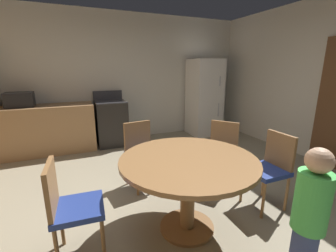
{
  "coord_description": "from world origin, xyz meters",
  "views": [
    {
      "loc": [
        -0.99,
        -2.01,
        1.58
      ],
      "look_at": [
        0.19,
        0.76,
        0.8
      ],
      "focal_mm": 24.22,
      "sensor_mm": 36.0,
      "label": 1
    }
  ],
  "objects_px": {
    "dining_table": "(188,173)",
    "oven_range": "(111,123)",
    "refrigerator": "(204,98)",
    "person_child": "(309,218)",
    "chair_north": "(141,150)",
    "chair_northeast": "(221,150)",
    "chair_west": "(69,204)",
    "microwave": "(20,100)",
    "chair_east": "(271,165)"
  },
  "relations": [
    {
      "from": "chair_northeast",
      "to": "chair_east",
      "type": "height_order",
      "value": "same"
    },
    {
      "from": "microwave",
      "to": "chair_west",
      "type": "distance_m",
      "value": 2.99
    },
    {
      "from": "chair_east",
      "to": "person_child",
      "type": "xyz_separation_m",
      "value": [
        -0.59,
        -0.87,
        0.08
      ]
    },
    {
      "from": "chair_northeast",
      "to": "chair_west",
      "type": "height_order",
      "value": "same"
    },
    {
      "from": "chair_west",
      "to": "person_child",
      "type": "relative_size",
      "value": 0.8
    },
    {
      "from": "microwave",
      "to": "chair_northeast",
      "type": "relative_size",
      "value": 0.51
    },
    {
      "from": "oven_range",
      "to": "person_child",
      "type": "distance_m",
      "value": 3.87
    },
    {
      "from": "oven_range",
      "to": "dining_table",
      "type": "xyz_separation_m",
      "value": [
        0.24,
        -2.92,
        0.14
      ]
    },
    {
      "from": "oven_range",
      "to": "chair_north",
      "type": "height_order",
      "value": "oven_range"
    },
    {
      "from": "dining_table",
      "to": "chair_east",
      "type": "xyz_separation_m",
      "value": [
        1.06,
        -0.01,
        -0.11
      ]
    },
    {
      "from": "chair_north",
      "to": "refrigerator",
      "type": "bearing_deg",
      "value": 122.5
    },
    {
      "from": "refrigerator",
      "to": "dining_table",
      "type": "distance_m",
      "value": 3.48
    },
    {
      "from": "chair_west",
      "to": "refrigerator",
      "type": "bearing_deg",
      "value": 46.8
    },
    {
      "from": "dining_table",
      "to": "chair_north",
      "type": "bearing_deg",
      "value": 98.47
    },
    {
      "from": "chair_west",
      "to": "dining_table",
      "type": "bearing_deg",
      "value": 0.0
    },
    {
      "from": "chair_northeast",
      "to": "chair_north",
      "type": "bearing_deg",
      "value": -59.25
    },
    {
      "from": "dining_table",
      "to": "chair_west",
      "type": "height_order",
      "value": "chair_west"
    },
    {
      "from": "chair_west",
      "to": "person_child",
      "type": "distance_m",
      "value": 1.79
    },
    {
      "from": "microwave",
      "to": "dining_table",
      "type": "bearing_deg",
      "value": -58.42
    },
    {
      "from": "chair_northeast",
      "to": "oven_range",
      "type": "bearing_deg",
      "value": -101.57
    },
    {
      "from": "refrigerator",
      "to": "chair_west",
      "type": "height_order",
      "value": "refrigerator"
    },
    {
      "from": "oven_range",
      "to": "refrigerator",
      "type": "distance_m",
      "value": 2.23
    },
    {
      "from": "chair_east",
      "to": "oven_range",
      "type": "bearing_deg",
      "value": -65.59
    },
    {
      "from": "microwave",
      "to": "chair_northeast",
      "type": "height_order",
      "value": "microwave"
    },
    {
      "from": "refrigerator",
      "to": "microwave",
      "type": "bearing_deg",
      "value": 179.23
    },
    {
      "from": "refrigerator",
      "to": "chair_west",
      "type": "relative_size",
      "value": 2.02
    },
    {
      "from": "refrigerator",
      "to": "chair_northeast",
      "type": "height_order",
      "value": "refrigerator"
    },
    {
      "from": "oven_range",
      "to": "chair_northeast",
      "type": "relative_size",
      "value": 1.26
    },
    {
      "from": "oven_range",
      "to": "chair_east",
      "type": "xyz_separation_m",
      "value": [
        1.3,
        -2.93,
        0.03
      ]
    },
    {
      "from": "chair_northeast",
      "to": "chair_east",
      "type": "relative_size",
      "value": 1.0
    },
    {
      "from": "dining_table",
      "to": "microwave",
      "type": "bearing_deg",
      "value": 121.58
    },
    {
      "from": "refrigerator",
      "to": "chair_east",
      "type": "relative_size",
      "value": 2.02
    },
    {
      "from": "chair_west",
      "to": "chair_east",
      "type": "xyz_separation_m",
      "value": [
        2.11,
        -0.08,
        0.0
      ]
    },
    {
      "from": "oven_range",
      "to": "chair_west",
      "type": "distance_m",
      "value": 2.97
    },
    {
      "from": "microwave",
      "to": "chair_west",
      "type": "bearing_deg",
      "value": -75.42
    },
    {
      "from": "microwave",
      "to": "chair_northeast",
      "type": "xyz_separation_m",
      "value": [
        2.64,
        -2.28,
        -0.53
      ]
    },
    {
      "from": "dining_table",
      "to": "person_child",
      "type": "height_order",
      "value": "person_child"
    },
    {
      "from": "refrigerator",
      "to": "person_child",
      "type": "distance_m",
      "value": 4.04
    },
    {
      "from": "chair_north",
      "to": "chair_northeast",
      "type": "bearing_deg",
      "value": 59.25
    },
    {
      "from": "oven_range",
      "to": "dining_table",
      "type": "distance_m",
      "value": 2.94
    },
    {
      "from": "refrigerator",
      "to": "chair_north",
      "type": "height_order",
      "value": "refrigerator"
    },
    {
      "from": "microwave",
      "to": "chair_northeast",
      "type": "bearing_deg",
      "value": -40.89
    },
    {
      "from": "person_child",
      "to": "microwave",
      "type": "bearing_deg",
      "value": 2.84
    },
    {
      "from": "dining_table",
      "to": "chair_east",
      "type": "relative_size",
      "value": 1.49
    },
    {
      "from": "oven_range",
      "to": "chair_northeast",
      "type": "bearing_deg",
      "value": -64.61
    },
    {
      "from": "chair_northeast",
      "to": "person_child",
      "type": "relative_size",
      "value": 0.8
    },
    {
      "from": "dining_table",
      "to": "oven_range",
      "type": "bearing_deg",
      "value": 94.75
    },
    {
      "from": "microwave",
      "to": "chair_north",
      "type": "distance_m",
      "value": 2.55
    },
    {
      "from": "chair_west",
      "to": "chair_east",
      "type": "distance_m",
      "value": 2.11
    },
    {
      "from": "chair_northeast",
      "to": "dining_table",
      "type": "bearing_deg",
      "value": 0.0
    }
  ]
}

